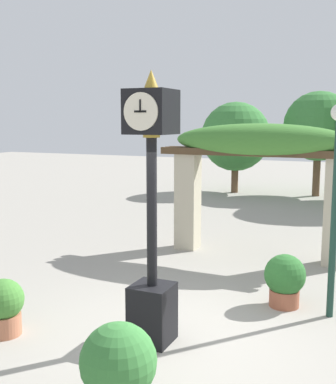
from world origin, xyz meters
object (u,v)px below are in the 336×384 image
object	(u,v)px
pedestal_clock	(152,220)
potted_plant_near_left	(285,279)
lamp_post	(336,185)
potted_plant_near_right	(4,306)
potted_plant_far_right	(118,364)

from	to	relation	value
pedestal_clock	potted_plant_near_left	world-z (taller)	pedestal_clock
lamp_post	pedestal_clock	bearing A→B (deg)	-138.36
pedestal_clock	lamp_post	bearing A→B (deg)	41.64
pedestal_clock	potted_plant_near_right	distance (m)	2.37
potted_plant_near_left	potted_plant_near_right	size ratio (longest dim) A/B	1.07
potted_plant_near_right	lamp_post	xyz separation A→B (m)	(3.96, 2.46, 1.57)
potted_plant_near_right	potted_plant_far_right	world-z (taller)	potted_plant_far_right
potted_plant_near_right	lamp_post	distance (m)	4.92
potted_plant_near_right	lamp_post	world-z (taller)	lamp_post
potted_plant_far_right	lamp_post	xyz separation A→B (m)	(1.63, 3.40, 1.44)
potted_plant_near_right	pedestal_clock	bearing A→B (deg)	18.55
potted_plant_near_right	lamp_post	bearing A→B (deg)	31.83
lamp_post	potted_plant_near_right	bearing A→B (deg)	-148.17
pedestal_clock	potted_plant_near_left	xyz separation A→B (m)	(1.35, 1.94, -1.18)
lamp_post	potted_plant_near_left	bearing A→B (deg)	170.02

